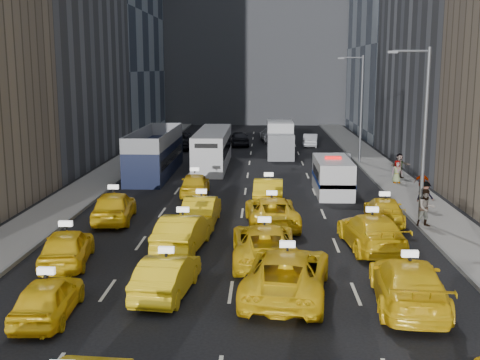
{
  "coord_description": "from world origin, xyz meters",
  "views": [
    {
      "loc": [
        1.12,
        -18.6,
        7.99
      ],
      "look_at": [
        -0.1,
        13.37,
        2.0
      ],
      "focal_mm": 45.0,
      "sensor_mm": 36.0,
      "label": 1
    }
  ],
  "objects_px": {
    "city_bus": "(213,149)",
    "nypd_van": "(333,177)",
    "double_decker": "(155,153)",
    "box_truck": "(280,139)"
  },
  "relations": [
    {
      "from": "city_bus",
      "to": "double_decker",
      "type": "bearing_deg",
      "value": -141.93
    },
    {
      "from": "nypd_van",
      "to": "box_truck",
      "type": "height_order",
      "value": "box_truck"
    },
    {
      "from": "double_decker",
      "to": "city_bus",
      "type": "xyz_separation_m",
      "value": [
        4.04,
        3.87,
        -0.19
      ]
    },
    {
      "from": "box_truck",
      "to": "city_bus",
      "type": "bearing_deg",
      "value": -133.6
    },
    {
      "from": "nypd_van",
      "to": "city_bus",
      "type": "height_order",
      "value": "city_bus"
    },
    {
      "from": "double_decker",
      "to": "box_truck",
      "type": "height_order",
      "value": "double_decker"
    },
    {
      "from": "city_bus",
      "to": "nypd_van",
      "type": "bearing_deg",
      "value": -56.34
    },
    {
      "from": "nypd_van",
      "to": "double_decker",
      "type": "height_order",
      "value": "double_decker"
    },
    {
      "from": "city_bus",
      "to": "box_truck",
      "type": "relative_size",
      "value": 1.71
    },
    {
      "from": "city_bus",
      "to": "box_truck",
      "type": "distance_m",
      "value": 8.43
    }
  ]
}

